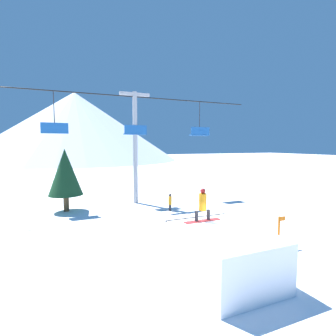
% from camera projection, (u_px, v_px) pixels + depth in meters
% --- Properties ---
extents(ground_plane, '(220.00, 220.00, 0.00)m').
position_uv_depth(ground_plane, '(236.00, 278.00, 9.26)').
color(ground_plane, white).
extents(mountain_ridge, '(60.98, 60.98, 20.37)m').
position_uv_depth(mountain_ridge, '(75.00, 127.00, 79.23)').
color(mountain_ridge, silver).
rests_on(mountain_ridge, ground_plane).
extents(snow_ramp, '(2.80, 3.83, 1.70)m').
position_uv_depth(snow_ramp, '(223.00, 254.00, 9.25)').
color(snow_ramp, white).
rests_on(snow_ramp, ground_plane).
extents(snowboarder, '(1.53, 0.30, 1.31)m').
position_uv_depth(snowboarder, '(203.00, 205.00, 10.24)').
color(snowboarder, '#B22D2D').
rests_on(snowboarder, snow_ramp).
extents(chairlift, '(20.64, 0.44, 8.84)m').
position_uv_depth(chairlift, '(135.00, 136.00, 20.73)').
color(chairlift, '#9E9EA3').
rests_on(chairlift, ground_plane).
extents(pine_tree_near, '(2.34, 2.34, 4.44)m').
position_uv_depth(pine_tree_near, '(65.00, 172.00, 18.32)').
color(pine_tree_near, '#4C3823').
rests_on(pine_tree_near, ground_plane).
extents(trail_marker, '(0.41, 0.10, 1.43)m').
position_uv_depth(trail_marker, '(279.00, 231.00, 12.00)').
color(trail_marker, orange).
rests_on(trail_marker, ground_plane).
extents(distant_skier, '(0.24, 0.24, 1.23)m').
position_uv_depth(distant_skier, '(170.00, 202.00, 18.61)').
color(distant_skier, black).
rests_on(distant_skier, ground_plane).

